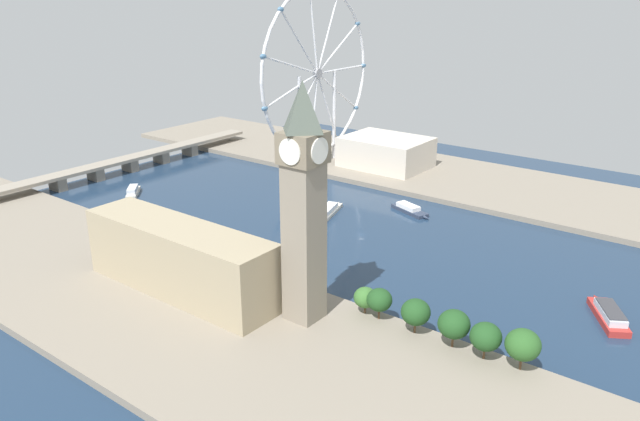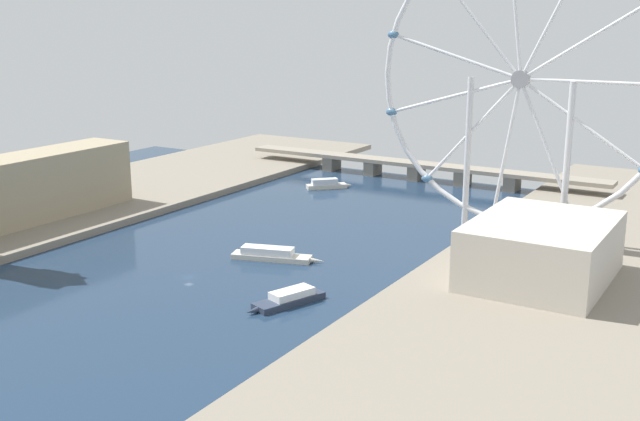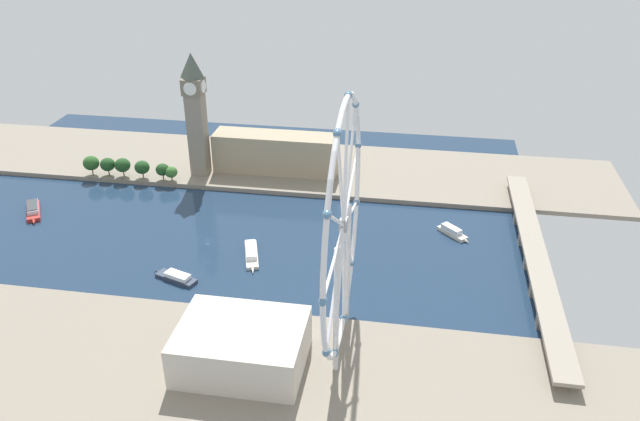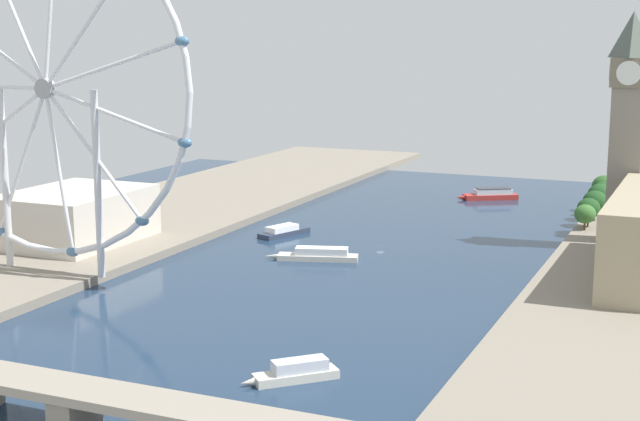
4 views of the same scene
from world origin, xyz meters
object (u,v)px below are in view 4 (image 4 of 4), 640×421
object	(u,v)px
ferris_wheel	(45,91)
tour_boat_2	(318,255)
tour_boat_0	(490,195)
tour_boat_1	(296,372)
tour_boat_3	(284,231)
clock_tower	(628,124)
river_bridge	(74,397)
riverside_hall	(75,216)

from	to	relation	value
ferris_wheel	tour_boat_2	size ratio (longest dim) A/B	3.41
tour_boat_0	tour_boat_1	distance (m)	263.13
tour_boat_2	tour_boat_3	world-z (taller)	tour_boat_2
ferris_wheel	clock_tower	bearing A→B (deg)	-143.69
ferris_wheel	river_bridge	xyz separation A→B (m)	(-81.89, 95.31, -55.64)
ferris_wheel	tour_boat_1	xyz separation A→B (m)	(-112.09, 51.98, -60.45)
tour_boat_2	tour_boat_3	xyz separation A→B (m)	(29.60, -33.44, -0.22)
clock_tower	tour_boat_2	world-z (taller)	clock_tower
ferris_wheel	river_bridge	bearing A→B (deg)	130.67
clock_tower	river_bridge	distance (m)	237.93
riverside_hall	tour_boat_0	bearing A→B (deg)	-124.87
ferris_wheel	tour_boat_1	world-z (taller)	ferris_wheel
tour_boat_0	clock_tower	bearing A→B (deg)	97.40
tour_boat_3	clock_tower	bearing A→B (deg)	-57.67
tour_boat_0	tour_boat_3	bearing A→B (deg)	32.40
clock_tower	tour_boat_1	size ratio (longest dim) A/B	4.36
riverside_hall	river_bridge	xyz separation A→B (m)	(-104.19, 135.40, -5.84)
clock_tower	riverside_hall	distance (m)	209.91
ferris_wheel	tour_boat_2	bearing A→B (deg)	-138.77
tour_boat_0	tour_boat_3	xyz separation A→B (m)	(57.22, 116.81, -0.64)
clock_tower	tour_boat_2	distance (m)	125.21
tour_boat_0	tour_boat_3	world-z (taller)	tour_boat_0
riverside_hall	river_bridge	distance (m)	170.95
clock_tower	riverside_hall	size ratio (longest dim) A/B	1.59
riverside_hall	river_bridge	size ratio (longest dim) A/B	0.27
river_bridge	ferris_wheel	bearing A→B (deg)	-49.33
river_bridge	tour_boat_1	xyz separation A→B (m)	(-30.20, -43.33, -4.81)
tour_boat_0	ferris_wheel	bearing A→B (deg)	33.87
tour_boat_1	tour_boat_3	xyz separation A→B (m)	(72.72, -145.86, -0.36)
riverside_hall	tour_boat_2	bearing A→B (deg)	-167.43
tour_boat_2	riverside_hall	bearing A→B (deg)	-4.52
river_bridge	tour_boat_2	xyz separation A→B (m)	(12.91, -155.75, -4.96)
riverside_hall	tour_boat_2	distance (m)	94.14
tour_boat_1	ferris_wheel	bearing A→B (deg)	-69.39
tour_boat_2	tour_boat_3	distance (m)	44.66
riverside_hall	tour_boat_3	bearing A→B (deg)	-138.91
clock_tower	tour_boat_3	xyz separation A→B (m)	(128.00, 29.09, -45.89)
tour_boat_0	tour_boat_2	world-z (taller)	tour_boat_0
clock_tower	tour_boat_0	distance (m)	121.46
clock_tower	tour_boat_2	bearing A→B (deg)	32.44
ferris_wheel	tour_boat_1	bearing A→B (deg)	155.12
ferris_wheel	tour_boat_1	size ratio (longest dim) A/B	5.84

